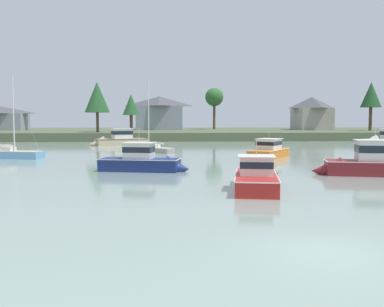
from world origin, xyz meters
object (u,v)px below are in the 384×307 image
sailboat_skyblue (10,156)px  sailboat_grey (152,151)px  cruiser_red (256,181)px  cruiser_maroon (368,167)px  mooring_buoy_orange (105,160)px  mooring_buoy_green (275,174)px  cruiser_navy (147,165)px  cruiser_orange (271,153)px  cruiser_sand (116,141)px

sailboat_skyblue → sailboat_grey: bearing=28.4°
cruiser_red → sailboat_grey: sailboat_grey is taller
cruiser_maroon → mooring_buoy_orange: (-20.36, 12.76, -0.51)m
cruiser_maroon → mooring_buoy_green: 6.70m
cruiser_navy → mooring_buoy_orange: size_ratio=19.34×
cruiser_red → cruiser_orange: 21.38m
cruiser_red → sailboat_skyblue: bearing=135.6°
cruiser_navy → cruiser_red: bearing=-52.6°
cruiser_sand → cruiser_navy: bearing=-79.8°
cruiser_sand → cruiser_orange: cruiser_sand is taller
cruiser_maroon → cruiser_sand: bearing=120.2°
sailboat_skyblue → mooring_buoy_green: bearing=-32.6°
cruiser_maroon → cruiser_sand: size_ratio=0.94×
cruiser_orange → cruiser_navy: bearing=-136.4°
sailboat_grey → cruiser_orange: sailboat_grey is taller
cruiser_red → mooring_buoy_orange: cruiser_red is taller
cruiser_red → sailboat_grey: size_ratio=0.81×
cruiser_orange → sailboat_skyblue: bearing=179.7°
cruiser_maroon → mooring_buoy_green: bearing=177.8°
sailboat_skyblue → mooring_buoy_orange: (9.93, -2.59, -0.15)m
cruiser_red → cruiser_navy: (-6.67, 8.73, 0.08)m
cruiser_sand → mooring_buoy_orange: 25.15m
cruiser_maroon → mooring_buoy_orange: bearing=147.9°
mooring_buoy_green → cruiser_navy: bearing=161.3°
cruiser_red → cruiser_orange: cruiser_red is taller
sailboat_grey → mooring_buoy_orange: 11.10m
cruiser_maroon → cruiser_sand: (-22.03, 37.85, 0.03)m
cruiser_navy → cruiser_orange: bearing=43.6°
cruiser_sand → mooring_buoy_orange: (1.67, -25.09, -0.54)m
cruiser_red → cruiser_navy: 10.99m
sailboat_grey → cruiser_sand: (-5.92, 14.83, 0.40)m
sailboat_grey → sailboat_skyblue: 16.13m
cruiser_maroon → sailboat_skyblue: bearing=153.1°
cruiser_sand → cruiser_orange: 29.33m
cruiser_orange → mooring_buoy_orange: (-16.98, -2.45, -0.41)m
mooring_buoy_green → cruiser_orange: bearing=77.6°
cruiser_sand → sailboat_skyblue: (-8.27, -22.50, -0.39)m
sailboat_skyblue → mooring_buoy_green: 28.03m
mooring_buoy_orange → sailboat_skyblue: bearing=165.4°
cruiser_navy → sailboat_skyblue: bearing=140.3°
sailboat_grey → mooring_buoy_green: sailboat_grey is taller
sailboat_grey → sailboat_skyblue: size_ratio=1.04×
sailboat_skyblue → mooring_buoy_orange: 10.27m
cruiser_navy → mooring_buoy_orange: 10.44m
sailboat_grey → mooring_buoy_green: 24.63m
sailboat_skyblue → cruiser_orange: size_ratio=1.21×
cruiser_orange → mooring_buoy_orange: 17.16m
cruiser_sand → cruiser_red: bearing=-73.4°
sailboat_grey → cruiser_orange: 14.93m
cruiser_maroon → cruiser_orange: size_ratio=1.20×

